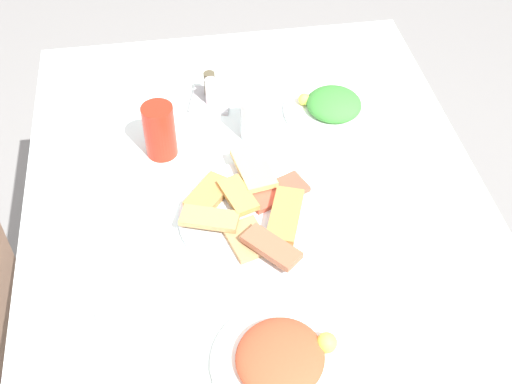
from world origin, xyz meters
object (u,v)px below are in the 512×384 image
soda_can (160,131)px  pide_platter (254,212)px  paper_napkin (82,283)px  dining_table (256,216)px  spoon (71,282)px  salad_plate_greens (281,359)px  condiment_caddy (211,95)px  salad_plate_rice (333,107)px  drinking_glass (257,118)px  fork (91,280)px

soda_can → pide_platter: bearing=-142.2°
paper_napkin → dining_table: bearing=-63.4°
pide_platter → spoon: size_ratio=1.78×
salad_plate_greens → condiment_caddy: (0.68, 0.04, 0.01)m
salad_plate_rice → condiment_caddy: condiment_caddy is taller
dining_table → pide_platter: bearing=166.8°
pide_platter → salad_plate_rice: size_ratio=1.47×
soda_can → drinking_glass: size_ratio=1.26×
pide_platter → salad_plate_rice: bearing=-38.3°
salad_plate_greens → salad_plate_rice: 0.65m
fork → soda_can: bearing=-36.8°
pide_platter → fork: bearing=109.1°
drinking_glass → condiment_caddy: drinking_glass is taller
spoon → condiment_caddy: (0.47, -0.30, 0.02)m
pide_platter → soda_can: (0.21, 0.16, 0.05)m
salad_plate_rice → drinking_glass: bearing=105.7°
salad_plate_rice → dining_table: bearing=136.4°
pide_platter → salad_plate_rice: 0.36m
dining_table → salad_plate_rice: (0.22, -0.21, 0.09)m
pide_platter → condiment_caddy: condiment_caddy is taller
spoon → condiment_caddy: bearing=-44.0°
salad_plate_rice → soda_can: soda_can is taller
salad_plate_greens → salad_plate_rice: salad_plate_rice is taller
drinking_glass → spoon: bearing=131.4°
dining_table → paper_napkin: (-0.17, 0.34, 0.07)m
drinking_glass → spoon: 0.52m
paper_napkin → spoon: spoon is taller
dining_table → salad_plate_greens: size_ratio=5.16×
salad_plate_rice → pide_platter: bearing=141.7°
salad_plate_rice → fork: bearing=126.3°
soda_can → drinking_glass: soda_can is taller
dining_table → drinking_glass: drinking_glass is taller
drinking_glass → paper_napkin: bearing=132.7°
soda_can → salad_plate_rice: bearing=-79.3°
salad_plate_rice → drinking_glass: (-0.05, 0.18, 0.03)m
fork → condiment_caddy: size_ratio=1.74×
condiment_caddy → salad_plate_rice: bearing=-106.4°
salad_plate_greens → drinking_glass: bearing=-5.0°
dining_table → spoon: spoon is taller
condiment_caddy → drinking_glass: bearing=-146.3°
dining_table → pide_platter: pide_platter is taller
condiment_caddy → fork: bearing=150.7°
spoon → condiment_caddy: condiment_caddy is taller
salad_plate_rice → drinking_glass: size_ratio=2.33×
pide_platter → drinking_glass: (0.24, -0.04, 0.03)m
dining_table → spoon: (-0.17, 0.36, 0.08)m
pide_platter → fork: (-0.11, 0.31, -0.01)m
paper_napkin → condiment_caddy: (0.47, -0.28, 0.02)m
dining_table → condiment_caddy: condiment_caddy is taller
dining_table → paper_napkin: bearing=116.6°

